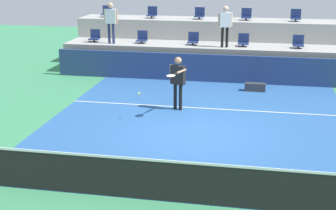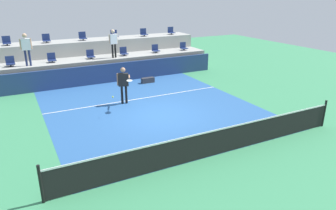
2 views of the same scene
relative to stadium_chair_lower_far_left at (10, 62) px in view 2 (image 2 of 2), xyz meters
name	(u,v)px [view 2 (image 2 of 2)]	position (x,y,z in m)	size (l,w,h in m)	color
ground_plane	(160,115)	(5.36, -7.23, -1.46)	(40.00, 40.00, 0.00)	#388456
court_inner_paint	(150,108)	(5.36, -6.23, -1.46)	(9.00, 10.00, 0.01)	#285693
court_service_line	(139,99)	(5.36, -4.83, -1.46)	(9.00, 0.06, 0.00)	white
tennis_net	(214,142)	(5.36, -11.23, -0.97)	(10.48, 0.08, 1.07)	black
sponsor_backboard	(115,72)	(5.36, -1.23, -0.91)	(13.00, 0.16, 1.10)	navy
seating_tier_lower	(108,67)	(5.36, 0.07, -0.84)	(13.00, 1.80, 1.25)	#9E9E99
seating_tier_upper	(100,55)	(5.36, 1.87, -0.41)	(13.00, 1.80, 2.10)	#9E9E99
stadium_chair_lower_far_left	(10,62)	(0.00, 0.00, 0.00)	(0.44, 0.40, 0.52)	#2D2D33
stadium_chair_lower_left	(52,58)	(2.12, 0.00, 0.00)	(0.44, 0.40, 0.52)	#2D2D33
stadium_chair_lower_mid_left	(91,55)	(4.32, 0.00, 0.00)	(0.44, 0.40, 0.52)	#2D2D33
stadium_chair_lower_mid_right	(124,52)	(6.40, 0.00, 0.00)	(0.44, 0.40, 0.52)	#2D2D33
stadium_chair_lower_right	(156,49)	(8.59, 0.00, 0.00)	(0.44, 0.40, 0.52)	#2D2D33
stadium_chair_lower_far_right	(183,47)	(10.69, 0.00, 0.00)	(0.44, 0.40, 0.52)	#2D2D33
stadium_chair_upper_far_left	(7,41)	(0.00, 1.80, 0.85)	(0.44, 0.40, 0.52)	#2D2D33
stadium_chair_upper_left	(46,39)	(2.16, 1.80, 0.85)	(0.44, 0.40, 0.52)	#2D2D33
stadium_chair_upper_mid_left	(83,37)	(4.34, 1.80, 0.85)	(0.44, 0.40, 0.52)	#2D2D33
stadium_chair_upper_mid_right	(114,35)	(6.42, 1.80, 0.85)	(0.44, 0.40, 0.52)	#2D2D33
stadium_chair_upper_right	(144,33)	(8.54, 1.80, 0.85)	(0.44, 0.40, 0.52)	#2D2D33
stadium_chair_upper_far_right	(171,31)	(10.68, 1.80, 0.85)	(0.44, 0.40, 0.52)	#2D2D33
tennis_player	(124,82)	(4.53, -5.15, -0.39)	(0.58, 1.32, 1.74)	black
spectator_in_white	(26,46)	(0.87, -0.38, 0.82)	(0.60, 0.23, 1.72)	navy
spectator_in_grey	(113,41)	(5.65, -0.38, 0.79)	(0.59, 0.26, 1.67)	black
tennis_ball	(113,97)	(3.57, -6.44, -0.61)	(0.07, 0.07, 0.07)	#CCE033
equipment_bag	(148,80)	(6.97, -2.34, -1.31)	(0.76, 0.28, 0.30)	#333338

